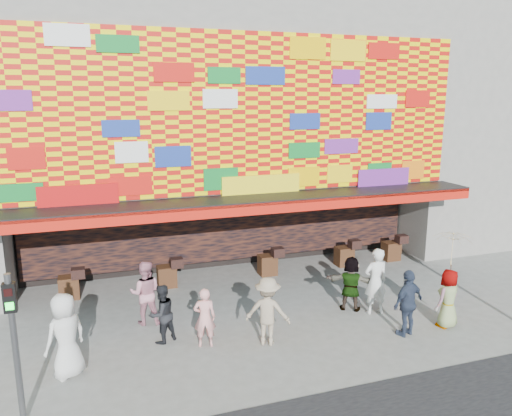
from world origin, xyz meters
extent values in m
plane|color=slate|center=(0.00, 0.00, 0.00)|extent=(90.00, 90.00, 0.00)
cube|color=gray|center=(0.00, 8.00, 6.50)|extent=(15.00, 8.00, 7.00)
cube|color=black|center=(0.00, 9.00, 1.50)|extent=(15.00, 6.00, 3.00)
cube|color=gray|center=(-7.30, 5.00, 1.50)|extent=(0.40, 2.00, 3.00)
cube|color=gray|center=(7.30, 5.00, 1.50)|extent=(0.40, 2.00, 3.00)
cube|color=black|center=(0.00, 3.40, 3.00)|extent=(15.20, 1.60, 0.12)
cube|color=red|center=(0.00, 2.62, 2.85)|extent=(15.20, 0.04, 0.35)
cube|color=#FFE000|center=(0.00, 3.96, 5.55)|extent=(14.80, 0.08, 4.90)
cube|color=black|center=(0.00, 5.85, 1.55)|extent=(14.00, 0.25, 2.50)
cube|color=gray|center=(13.00, 8.00, 6.00)|extent=(11.00, 8.00, 12.00)
cylinder|color=#59595B|center=(-6.20, -1.50, 1.50)|extent=(0.12, 0.12, 3.00)
cube|color=black|center=(-6.20, -1.50, 2.55)|extent=(0.22, 0.18, 0.55)
cube|color=black|center=(-6.20, -1.59, 2.68)|extent=(0.14, 0.02, 0.14)
cube|color=#19E533|center=(-6.20, -1.59, 2.42)|extent=(0.14, 0.02, 0.14)
imported|color=silver|center=(-5.42, -0.05, 0.97)|extent=(1.13, 1.04, 1.93)
imported|color=pink|center=(-2.23, 0.31, 0.76)|extent=(0.62, 0.47, 1.52)
imported|color=black|center=(-3.20, 0.87, 0.76)|extent=(0.92, 0.85, 1.51)
imported|color=tan|center=(-0.71, -0.08, 0.87)|extent=(1.30, 1.12, 1.74)
imported|color=#2C374E|center=(2.88, -0.80, 0.89)|extent=(1.12, 0.72, 1.78)
imported|color=gray|center=(2.28, 1.08, 0.80)|extent=(1.50, 1.22, 1.61)
imported|color=gray|center=(4.20, -0.74, 0.81)|extent=(0.90, 0.71, 1.61)
imported|color=silver|center=(2.82, 0.64, 0.97)|extent=(0.73, 0.49, 1.93)
imported|color=#CA8295|center=(-3.46, 2.09, 0.88)|extent=(0.98, 0.83, 1.77)
imported|color=beige|center=(4.20, -0.74, 2.18)|extent=(1.30, 1.32, 0.96)
cylinder|color=#4C3326|center=(4.20, -0.74, 1.25)|extent=(0.02, 0.02, 1.00)
camera|label=1|loc=(-4.70, -10.89, 6.09)|focal=35.00mm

